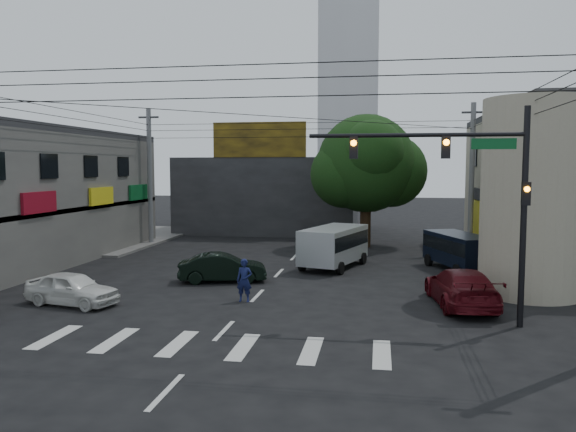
% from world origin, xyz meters
% --- Properties ---
extents(ground, '(160.00, 160.00, 0.00)m').
position_xyz_m(ground, '(0.00, 0.00, 0.00)').
color(ground, black).
rests_on(ground, ground).
extents(sidewalk_far_left, '(16.00, 16.00, 0.15)m').
position_xyz_m(sidewalk_far_left, '(-18.00, 18.00, 0.07)').
color(sidewalk_far_left, '#514F4C').
rests_on(sidewalk_far_left, ground).
extents(corner_column, '(4.00, 4.00, 8.00)m').
position_xyz_m(corner_column, '(11.00, 4.00, 4.00)').
color(corner_column, gray).
rests_on(corner_column, ground).
extents(building_far, '(14.00, 10.00, 6.00)m').
position_xyz_m(building_far, '(-4.00, 26.00, 3.00)').
color(building_far, '#232326').
rests_on(building_far, ground).
extents(billboard, '(7.00, 0.30, 2.60)m').
position_xyz_m(billboard, '(-4.00, 21.10, 7.30)').
color(billboard, olive).
rests_on(billboard, building_far).
extents(tower_distant, '(9.00, 9.00, 44.00)m').
position_xyz_m(tower_distant, '(0.00, 70.00, 22.00)').
color(tower_distant, silver).
rests_on(tower_distant, ground).
extents(street_tree, '(6.40, 6.40, 8.70)m').
position_xyz_m(street_tree, '(4.00, 17.00, 5.47)').
color(street_tree, black).
rests_on(street_tree, ground).
extents(traffic_gantry, '(7.10, 0.35, 7.20)m').
position_xyz_m(traffic_gantry, '(7.82, -1.00, 4.83)').
color(traffic_gantry, black).
rests_on(traffic_gantry, ground).
extents(utility_pole_far_left, '(0.32, 0.32, 9.20)m').
position_xyz_m(utility_pole_far_left, '(-10.50, 16.00, 4.60)').
color(utility_pole_far_left, '#59595B').
rests_on(utility_pole_far_left, ground).
extents(utility_pole_far_right, '(0.32, 0.32, 9.20)m').
position_xyz_m(utility_pole_far_right, '(10.50, 16.00, 4.60)').
color(utility_pole_far_right, '#59595B').
rests_on(utility_pole_far_right, ground).
extents(dark_sedan, '(3.37, 4.67, 1.31)m').
position_xyz_m(dark_sedan, '(-2.18, 4.52, 0.66)').
color(dark_sedan, black).
rests_on(dark_sedan, ground).
extents(white_compact, '(3.04, 4.34, 1.27)m').
position_xyz_m(white_compact, '(-6.66, -0.61, 0.63)').
color(white_compact, silver).
rests_on(white_compact, ground).
extents(maroon_sedan, '(3.11, 5.41, 1.44)m').
position_xyz_m(maroon_sedan, '(7.97, 1.58, 0.72)').
color(maroon_sedan, '#4C0A11').
rests_on(maroon_sedan, ground).
extents(silver_minivan, '(6.09, 4.88, 2.11)m').
position_xyz_m(silver_minivan, '(2.56, 9.00, 1.06)').
color(silver_minivan, '#ABAFB3').
rests_on(silver_minivan, ground).
extents(navy_van, '(5.83, 4.78, 1.88)m').
position_xyz_m(navy_van, '(8.90, 9.12, 0.94)').
color(navy_van, black).
rests_on(navy_van, ground).
extents(traffic_officer, '(0.62, 0.41, 1.68)m').
position_xyz_m(traffic_officer, '(-0.29, 0.96, 0.84)').
color(traffic_officer, '#121842').
rests_on(traffic_officer, ground).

